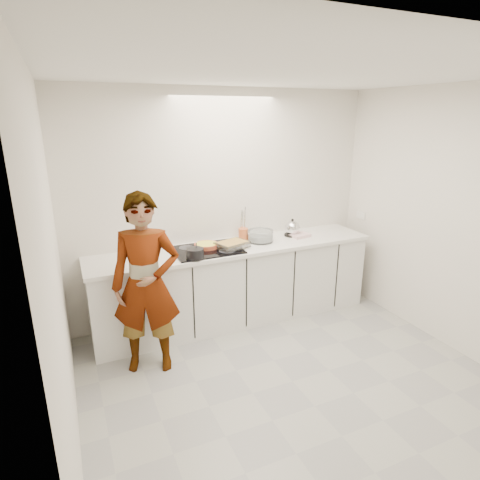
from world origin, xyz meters
name	(u,v)px	position (x,y,z in m)	size (l,w,h in m)	color
floor	(292,381)	(0.00, 0.00, 0.00)	(3.60, 3.20, 0.00)	#A7A89F
ceiling	(307,72)	(0.00, 0.00, 2.60)	(3.60, 3.20, 0.00)	white
wall_back	(225,206)	(0.00, 1.60, 1.30)	(3.60, 0.00, 2.60)	white
wall_left	(56,281)	(-1.80, 0.00, 1.30)	(0.00, 3.20, 2.60)	white
wall_right	(453,222)	(1.80, 0.02, 1.30)	(0.02, 3.20, 2.60)	white
base_cabinets	(236,285)	(0.00, 1.28, 0.43)	(3.20, 0.58, 0.87)	silver
countertop	(236,247)	(0.00, 1.28, 0.89)	(3.24, 0.64, 0.04)	white
hob	(207,250)	(-0.35, 1.26, 0.92)	(0.72, 0.54, 0.01)	black
tart_dish	(206,245)	(-0.33, 1.32, 0.95)	(0.34, 0.34, 0.04)	#B54A2C
saucepan	(195,253)	(-0.55, 1.05, 0.97)	(0.24, 0.24, 0.17)	black
baking_dish	(232,244)	(-0.07, 1.21, 0.96)	(0.39, 0.33, 0.06)	silver
mixing_bowl	(260,236)	(0.32, 1.31, 0.97)	(0.30, 0.30, 0.13)	silver
tea_towel	(300,235)	(0.84, 1.28, 0.93)	(0.22, 0.16, 0.04)	white
kettle	(292,229)	(0.78, 1.36, 1.00)	(0.19, 0.19, 0.21)	black
utensil_crock	(243,234)	(0.17, 1.45, 0.98)	(0.11, 0.11, 0.14)	orange
cook	(146,285)	(-1.11, 0.77, 0.84)	(0.61, 0.40, 1.69)	silver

